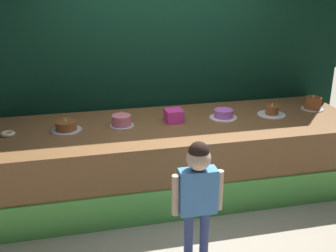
{
  "coord_description": "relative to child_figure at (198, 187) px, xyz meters",
  "views": [
    {
      "loc": [
        -1.02,
        -3.43,
        2.33
      ],
      "look_at": [
        -0.14,
        0.38,
        0.87
      ],
      "focal_mm": 44.1,
      "sensor_mm": 36.0,
      "label": 1
    }
  ],
  "objects": [
    {
      "name": "donut",
      "position": [
        -1.59,
        1.32,
        0.1
      ],
      "size": [
        0.14,
        0.14,
        0.04
      ],
      "primitive_type": "torus",
      "color": "beige",
      "rests_on": "stage_platform"
    },
    {
      "name": "cake_left",
      "position": [
        -0.44,
        1.33,
        0.14
      ],
      "size": [
        0.26,
        0.26,
        0.18
      ],
      "color": "silver",
      "rests_on": "stage_platform"
    },
    {
      "name": "cake_center",
      "position": [
        0.7,
        1.34,
        0.12
      ],
      "size": [
        0.31,
        0.31,
        0.1
      ],
      "color": "white",
      "rests_on": "stage_platform"
    },
    {
      "name": "cake_far_right",
      "position": [
        1.85,
        1.4,
        0.15
      ],
      "size": [
        0.26,
        0.26,
        0.19
      ],
      "color": "silver",
      "rests_on": "stage_platform"
    },
    {
      "name": "child_figure",
      "position": [
        0.0,
        0.0,
        0.0
      ],
      "size": [
        0.43,
        0.2,
        1.11
      ],
      "color": "#3F4C8C",
      "rests_on": "ground_plane"
    },
    {
      "name": "cake_far_left",
      "position": [
        -1.02,
        1.33,
        0.12
      ],
      "size": [
        0.31,
        0.31,
        0.15
      ],
      "color": "silver",
      "rests_on": "stage_platform"
    },
    {
      "name": "ground_plane",
      "position": [
        0.13,
        0.64,
        -0.72
      ],
      "size": [
        12.0,
        12.0,
        0.0
      ],
      "primitive_type": "plane",
      "color": "#ADA38E"
    },
    {
      "name": "curtain_backdrop",
      "position": [
        0.13,
        2.01,
        0.7
      ],
      "size": [
        4.72,
        0.08,
        2.84
      ],
      "primitive_type": "cube",
      "color": "black",
      "rests_on": "ground_plane"
    },
    {
      "name": "cake_right",
      "position": [
        1.28,
        1.31,
        0.12
      ],
      "size": [
        0.32,
        0.32,
        0.16
      ],
      "color": "white",
      "rests_on": "stage_platform"
    },
    {
      "name": "stage_platform",
      "position": [
        0.13,
        1.27,
        -0.32
      ],
      "size": [
        4.05,
        1.29,
        0.8
      ],
      "color": "brown",
      "rests_on": "ground_plane"
    },
    {
      "name": "pink_box",
      "position": [
        0.13,
        1.34,
        0.15
      ],
      "size": [
        0.19,
        0.19,
        0.14
      ],
      "primitive_type": "cube",
      "rotation": [
        0.0,
        0.0,
        0.05
      ],
      "color": "#E9399F",
      "rests_on": "stage_platform"
    }
  ]
}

